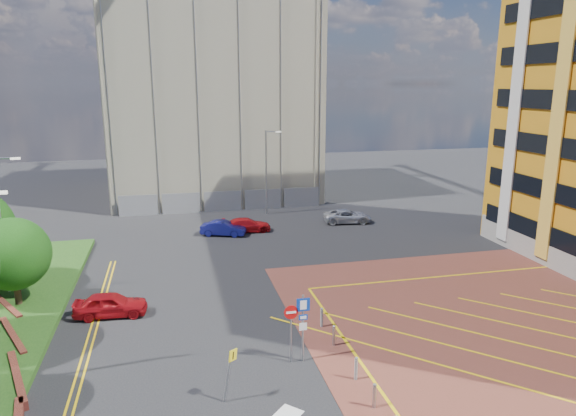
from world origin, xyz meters
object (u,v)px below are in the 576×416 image
object	(u,v)px
tree_c	(13,254)
car_silver_back	(347,216)
lamp_back	(267,169)
car_red_left	(111,305)
warning_sign	(230,369)
car_red_back	(247,225)
car_blue_back	(223,228)
sign_cluster	(299,322)
lamp_left_far	(2,220)

from	to	relation	value
tree_c	car_silver_back	bearing A→B (deg)	28.66
lamp_back	car_red_left	world-z (taller)	lamp_back
tree_c	lamp_back	xyz separation A→B (m)	(17.58, 18.00, 1.17)
warning_sign	car_red_back	size ratio (longest dim) A/B	0.55
tree_c	car_blue_back	size ratio (longest dim) A/B	1.33
sign_cluster	car_red_back	size ratio (longest dim) A/B	0.79
warning_sign	car_blue_back	xyz separation A→B (m)	(2.20, 22.95, -0.82)
car_red_left	car_blue_back	bearing A→B (deg)	-25.41
sign_cluster	lamp_back	bearing A→B (deg)	82.03
lamp_left_far	car_red_back	bearing A→B (deg)	33.33
sign_cluster	warning_sign	size ratio (longest dim) A/B	1.42
car_silver_back	lamp_left_far	bearing A→B (deg)	121.89
warning_sign	car_silver_back	xyz separation A→B (m)	(13.53, 24.40, -0.83)
lamp_left_far	sign_cluster	bearing A→B (deg)	-36.82
lamp_back	car_red_back	world-z (taller)	lamp_back
car_red_back	car_silver_back	xyz separation A→B (m)	(9.29, 0.84, 0.01)
lamp_back	sign_cluster	distance (m)	27.38
car_red_back	car_blue_back	bearing A→B (deg)	106.02
car_red_left	car_blue_back	xyz separation A→B (m)	(7.55, 13.81, -0.04)
tree_c	lamp_left_far	bearing A→B (deg)	114.71
car_red_left	car_silver_back	world-z (taller)	car_red_left
car_blue_back	car_red_back	bearing A→B (deg)	-53.97
lamp_back	car_blue_back	distance (m)	8.87
car_red_left	car_blue_back	size ratio (longest dim) A/B	1.04
sign_cluster	car_silver_back	distance (m)	24.39
car_red_left	lamp_back	bearing A→B (deg)	-28.51
car_blue_back	car_red_back	world-z (taller)	car_blue_back
car_blue_back	warning_sign	bearing A→B (deg)	-166.06
lamp_back	sign_cluster	bearing A→B (deg)	-97.97
lamp_left_far	car_red_left	size ratio (longest dim) A/B	2.09
tree_c	warning_sign	size ratio (longest dim) A/B	2.18
car_silver_back	sign_cluster	bearing A→B (deg)	163.14
warning_sign	car_red_left	size ratio (longest dim) A/B	0.59
car_blue_back	car_red_back	xyz separation A→B (m)	(2.04, 0.61, -0.02)
car_red_left	tree_c	bearing A→B (deg)	70.35
warning_sign	lamp_back	bearing A→B (deg)	76.32
warning_sign	car_red_left	world-z (taller)	warning_sign
tree_c	sign_cluster	world-z (taller)	tree_c
lamp_left_far	warning_sign	xyz separation A→B (m)	(11.37, -13.30, -3.23)
car_silver_back	car_red_left	bearing A→B (deg)	136.80
car_red_left	car_silver_back	xyz separation A→B (m)	(18.88, 15.26, -0.05)
tree_c	lamp_left_far	xyz separation A→B (m)	(-0.92, 2.00, 1.47)
lamp_left_far	car_blue_back	size ratio (longest dim) A/B	2.17
car_red_left	car_red_back	bearing A→B (deg)	-30.38
lamp_back	car_red_left	xyz separation A→B (m)	(-12.48, -20.15, -3.71)
warning_sign	car_silver_back	world-z (taller)	warning_sign
lamp_back	car_silver_back	xyz separation A→B (m)	(6.40, -4.89, -3.76)
lamp_left_far	car_silver_back	xyz separation A→B (m)	(24.90, 11.11, -4.06)
car_red_back	sign_cluster	bearing A→B (deg)	176.98
lamp_left_far	lamp_back	bearing A→B (deg)	40.86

